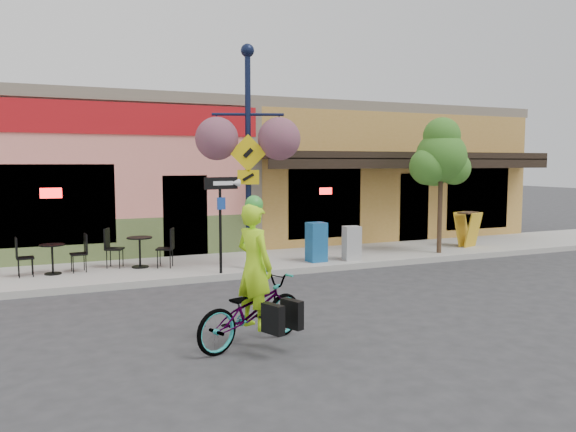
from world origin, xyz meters
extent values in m
plane|color=#2D2D30|center=(0.00, 0.00, 0.00)|extent=(90.00, 90.00, 0.00)
cube|color=#9E9B93|center=(0.00, 2.00, 0.07)|extent=(24.00, 3.00, 0.15)
cube|color=#A8A59E|center=(0.00, 0.55, 0.07)|extent=(24.00, 0.12, 0.15)
imported|color=maroon|center=(-3.76, -3.93, 0.51)|extent=(2.04, 1.32, 1.01)
imported|color=#B7FF1A|center=(-3.71, -3.93, 0.91)|extent=(0.64, 0.77, 1.81)
camera|label=1|loc=(-6.42, -11.41, 2.63)|focal=35.00mm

